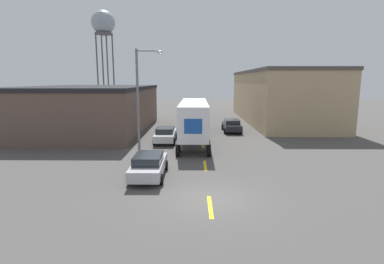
% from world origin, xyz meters
% --- Properties ---
extents(ground_plane, '(160.00, 160.00, 0.00)m').
position_xyz_m(ground_plane, '(0.00, 0.00, 0.00)').
color(ground_plane, '#4C4947').
extents(road_centerline, '(0.20, 16.44, 0.01)m').
position_xyz_m(road_centerline, '(0.00, 5.98, 0.00)').
color(road_centerline, yellow).
rests_on(road_centerline, ground_plane).
extents(warehouse_left, '(13.61, 21.23, 5.20)m').
position_xyz_m(warehouse_left, '(-13.35, 21.72, 2.61)').
color(warehouse_left, brown).
rests_on(warehouse_left, ground_plane).
extents(warehouse_right, '(9.64, 26.46, 7.29)m').
position_xyz_m(warehouse_right, '(11.37, 29.75, 3.65)').
color(warehouse_right, tan).
rests_on(warehouse_right, ground_plane).
extents(semi_truck, '(2.80, 15.17, 3.90)m').
position_xyz_m(semi_truck, '(-0.80, 15.10, 2.34)').
color(semi_truck, black).
rests_on(semi_truck, ground_plane).
extents(parked_car_left_near, '(2.04, 4.67, 1.45)m').
position_xyz_m(parked_car_left_near, '(-3.54, 3.45, 0.76)').
color(parked_car_left_near, '#B2B2B7').
rests_on(parked_car_left_near, ground_plane).
extents(parked_car_left_far, '(2.04, 4.67, 1.45)m').
position_xyz_m(parked_car_left_far, '(-3.54, 14.01, 0.76)').
color(parked_car_left_far, silver).
rests_on(parked_car_left_far, ground_plane).
extents(parked_car_right_far, '(2.04, 4.67, 1.45)m').
position_xyz_m(parked_car_right_far, '(3.54, 20.04, 0.76)').
color(parked_car_right_far, black).
rests_on(parked_car_right_far, ground_plane).
extents(water_tower, '(4.78, 4.78, 19.91)m').
position_xyz_m(water_tower, '(-19.33, 49.09, 17.05)').
color(water_tower, '#47474C').
rests_on(water_tower, ground_plane).
extents(street_lamp, '(2.19, 0.32, 8.29)m').
position_xyz_m(street_lamp, '(-5.05, 9.74, 4.76)').
color(street_lamp, slate).
rests_on(street_lamp, ground_plane).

